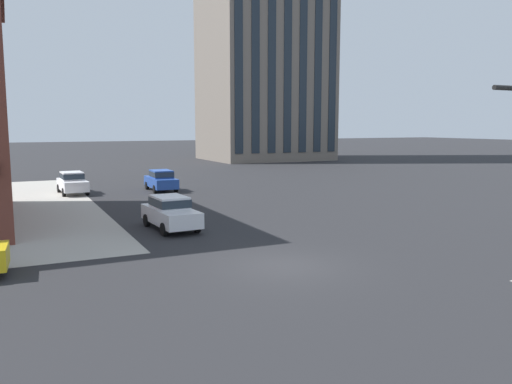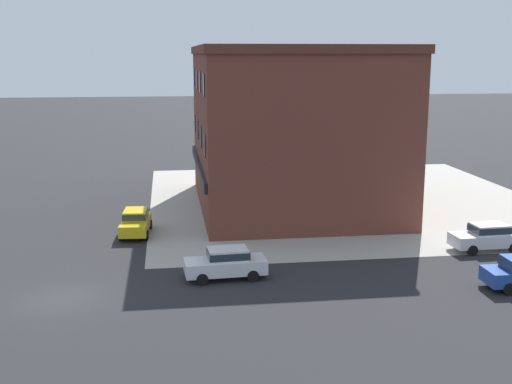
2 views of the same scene
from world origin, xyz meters
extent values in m
plane|color=#262628|center=(0.00, 0.00, 0.00)|extent=(320.00, 320.00, 0.00)
cube|color=silver|center=(-4.79, 24.94, 0.70)|extent=(1.96, 4.47, 0.76)
cube|color=silver|center=(-4.79, 25.09, 1.38)|extent=(1.59, 2.18, 0.60)
cube|color=#232D38|center=(-4.79, 25.09, 1.38)|extent=(1.63, 2.27, 0.40)
cylinder|color=black|center=(-3.89, 23.62, 0.32)|extent=(0.25, 0.65, 0.64)
cylinder|color=black|center=(-5.56, 23.54, 0.32)|extent=(0.25, 0.65, 0.64)
cylinder|color=black|center=(-4.01, 26.34, 0.32)|extent=(0.25, 0.65, 0.64)
cylinder|color=black|center=(-5.68, 26.27, 0.32)|extent=(0.25, 0.65, 0.64)
cube|color=silver|center=(-1.84, 8.41, 0.70)|extent=(2.02, 4.50, 0.76)
cube|color=silver|center=(-1.85, 8.56, 1.38)|extent=(1.62, 2.20, 0.60)
cube|color=#232D38|center=(-1.85, 8.56, 1.38)|extent=(1.66, 2.29, 0.40)
cylinder|color=black|center=(-0.92, 7.10, 0.32)|extent=(0.26, 0.65, 0.64)
cylinder|color=black|center=(-2.59, 7.00, 0.32)|extent=(0.26, 0.65, 0.64)
cylinder|color=black|center=(-1.09, 9.82, 0.32)|extent=(0.26, 0.65, 0.64)
cylinder|color=black|center=(-2.76, 9.72, 0.32)|extent=(0.26, 0.65, 0.64)
cube|color=#23479E|center=(1.82, 23.78, 0.70)|extent=(1.83, 4.43, 0.76)
cube|color=#23479E|center=(1.82, 23.63, 1.38)|extent=(1.53, 2.14, 0.60)
cube|color=#232D38|center=(1.82, 23.63, 1.38)|extent=(1.57, 2.22, 0.40)
cylinder|color=black|center=(1.01, 25.16, 0.32)|extent=(0.23, 0.64, 0.64)
cylinder|color=black|center=(2.68, 25.13, 0.32)|extent=(0.23, 0.64, 0.64)
cylinder|color=black|center=(0.96, 22.43, 0.32)|extent=(0.23, 0.64, 0.64)
cylinder|color=black|center=(2.64, 22.41, 0.32)|extent=(0.23, 0.64, 0.64)
camera|label=1|loc=(-8.99, -16.48, 5.21)|focal=36.09mm
camera|label=2|loc=(31.73, 5.44, 11.95)|focal=45.65mm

